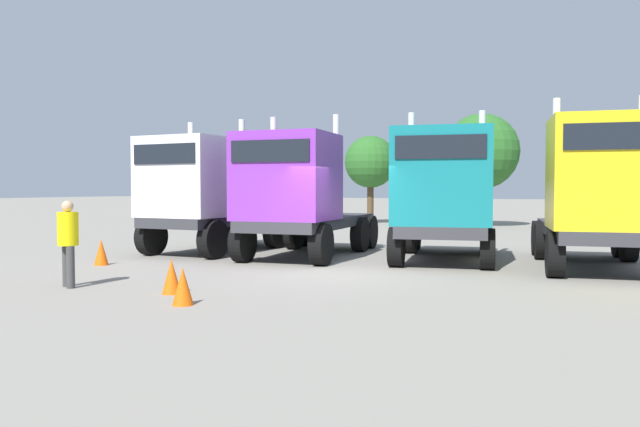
{
  "coord_description": "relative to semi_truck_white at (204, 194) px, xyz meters",
  "views": [
    {
      "loc": [
        5.88,
        -13.3,
        1.97
      ],
      "look_at": [
        -1.85,
        3.21,
        1.22
      ],
      "focal_mm": 34.87,
      "sensor_mm": 36.0,
      "label": 1
    }
  ],
  "objects": [
    {
      "name": "visitor_in_hivis",
      "position": [
        1.32,
        -6.41,
        -0.79
      ],
      "size": [
        0.54,
        0.54,
        1.72
      ],
      "rotation": [
        0.0,
        0.0,
        1.09
      ],
      "color": "#3D3D3D",
      "rests_on": "ground"
    },
    {
      "name": "traffic_cone_mid",
      "position": [
        -0.73,
        -3.46,
        -1.46
      ],
      "size": [
        0.36,
        0.36,
        0.67
      ],
      "primitive_type": "cone",
      "color": "#F2590C",
      "rests_on": "ground"
    },
    {
      "name": "traffic_cone_near",
      "position": [
        4.54,
        -6.97,
        -1.47
      ],
      "size": [
        0.36,
        0.36,
        0.64
      ],
      "primitive_type": "cone",
      "color": "#F2590C",
      "rests_on": "ground"
    },
    {
      "name": "semi_truck_yellow",
      "position": [
        10.85,
        0.36,
        0.04
      ],
      "size": [
        3.49,
        6.27,
        4.15
      ],
      "rotation": [
        0.0,
        0.0,
        -1.4
      ],
      "color": "#333338",
      "rests_on": "ground"
    },
    {
      "name": "oak_far_right",
      "position": [
        10.48,
        17.57,
        2.04
      ],
      "size": [
        2.89,
        2.89,
        5.31
      ],
      "color": "#4C3823",
      "rests_on": "ground"
    },
    {
      "name": "semi_truck_purple",
      "position": [
        3.2,
        -0.14,
        -0.01
      ],
      "size": [
        3.14,
        6.27,
        4.01
      ],
      "rotation": [
        0.0,
        0.0,
        -1.47
      ],
      "color": "#333338",
      "rests_on": "ground"
    },
    {
      "name": "ground",
      "position": [
        5.15,
        -2.08,
        -1.79
      ],
      "size": [
        200.0,
        200.0,
        0.0
      ],
      "primitive_type": "plane",
      "color": "gray"
    },
    {
      "name": "traffic_cone_far",
      "position": [
        3.66,
        -6.16,
        -1.47
      ],
      "size": [
        0.36,
        0.36,
        0.65
      ],
      "primitive_type": "cone",
      "color": "#F2590C",
      "rests_on": "ground"
    },
    {
      "name": "oak_far_left",
      "position": [
        -0.99,
        16.88,
        1.59
      ],
      "size": [
        2.87,
        2.87,
        4.84
      ],
      "color": "#4C3823",
      "rests_on": "ground"
    },
    {
      "name": "semi_truck_white",
      "position": [
        0.0,
        0.0,
        0.0
      ],
      "size": [
        2.64,
        5.86,
        4.02
      ],
      "rotation": [
        0.0,
        0.0,
        -1.59
      ],
      "color": "#333338",
      "rests_on": "ground"
    },
    {
      "name": "semi_truck_teal",
      "position": [
        7.09,
        0.67,
        0.03
      ],
      "size": [
        3.52,
        6.04,
        4.05
      ],
      "rotation": [
        0.0,
        0.0,
        -1.38
      ],
      "color": "#333338",
      "rests_on": "ground"
    },
    {
      "name": "oak_far_centre",
      "position": [
        5.06,
        16.64,
        2.01
      ],
      "size": [
        3.83,
        3.83,
        5.73
      ],
      "color": "#4C3823",
      "rests_on": "ground"
    }
  ]
}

